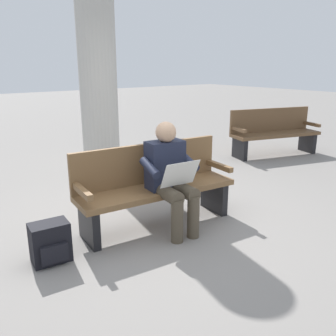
{
  "coord_description": "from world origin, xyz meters",
  "views": [
    {
      "loc": [
        2.2,
        3.06,
        1.77
      ],
      "look_at": [
        -0.03,
        0.15,
        0.7
      ],
      "focal_mm": 38.8,
      "sensor_mm": 36.0,
      "label": 1
    }
  ],
  "objects_px": {
    "backpack": "(50,243)",
    "support_pillar": "(97,52)",
    "person_seated": "(170,175)",
    "bench_far": "(274,132)",
    "bench_near": "(154,185)"
  },
  "relations": [
    {
      "from": "person_seated",
      "to": "backpack",
      "type": "bearing_deg",
      "value": -0.22
    },
    {
      "from": "backpack",
      "to": "person_seated",
      "type": "bearing_deg",
      "value": 174.07
    },
    {
      "from": "person_seated",
      "to": "support_pillar",
      "type": "distance_m",
      "value": 3.14
    },
    {
      "from": "bench_near",
      "to": "support_pillar",
      "type": "height_order",
      "value": "support_pillar"
    },
    {
      "from": "bench_near",
      "to": "backpack",
      "type": "relative_size",
      "value": 4.88
    },
    {
      "from": "bench_near",
      "to": "support_pillar",
      "type": "bearing_deg",
      "value": -98.98
    },
    {
      "from": "backpack",
      "to": "support_pillar",
      "type": "bearing_deg",
      "value": -125.75
    },
    {
      "from": "bench_far",
      "to": "bench_near",
      "type": "bearing_deg",
      "value": 34.36
    },
    {
      "from": "bench_near",
      "to": "backpack",
      "type": "distance_m",
      "value": 1.28
    },
    {
      "from": "backpack",
      "to": "support_pillar",
      "type": "distance_m",
      "value": 3.71
    },
    {
      "from": "backpack",
      "to": "bench_far",
      "type": "height_order",
      "value": "bench_far"
    },
    {
      "from": "support_pillar",
      "to": "backpack",
      "type": "bearing_deg",
      "value": 54.25
    },
    {
      "from": "bench_far",
      "to": "support_pillar",
      "type": "xyz_separation_m",
      "value": [
        3.07,
        -1.35,
        1.48
      ]
    },
    {
      "from": "support_pillar",
      "to": "bench_far",
      "type": "bearing_deg",
      "value": 156.34
    },
    {
      "from": "support_pillar",
      "to": "bench_near",
      "type": "bearing_deg",
      "value": 75.31
    }
  ]
}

